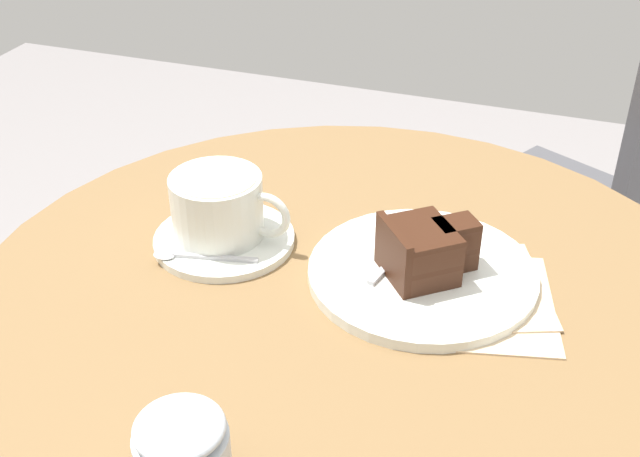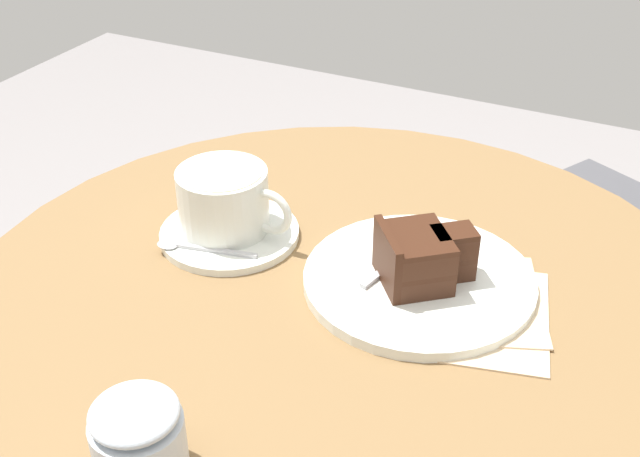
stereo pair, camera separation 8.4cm
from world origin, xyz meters
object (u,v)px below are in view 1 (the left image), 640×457
object	(u,v)px
saucer	(224,239)
napkin	(471,294)
cake_slice	(424,250)
cake_plate	(422,273)
fork	(411,242)
coffee_cup	(219,205)
teaspoon	(191,257)
cafe_chair	(612,197)
sugar_pot	(183,454)

from	to	relation	value
saucer	napkin	size ratio (longest dim) A/B	0.73
cake_slice	cake_plate	bearing A→B (deg)	96.94
fork	coffee_cup	bearing A→B (deg)	116.03
cake_plate	cake_slice	size ratio (longest dim) A/B	2.25
teaspoon	cafe_chair	distance (m)	0.84
cafe_chair	napkin	bearing A→B (deg)	14.86
cake_slice	sugar_pot	bearing A→B (deg)	-108.63
cake_plate	sugar_pot	distance (m)	0.34
sugar_pot	teaspoon	bearing A→B (deg)	116.34
saucer	teaspoon	distance (m)	0.05
cafe_chair	sugar_pot	bearing A→B (deg)	10.03
cake_plate	cafe_chair	xyz separation A→B (m)	(0.20, 0.62, -0.21)
coffee_cup	cake_slice	xyz separation A→B (m)	(0.23, -0.00, -0.01)
fork	napkin	world-z (taller)	fork
coffee_cup	cake_plate	distance (m)	0.23
cake_slice	fork	world-z (taller)	cake_slice
cafe_chair	sugar_pot	world-z (taller)	cafe_chair
saucer	cake_slice	world-z (taller)	cake_slice
napkin	coffee_cup	bearing A→B (deg)	178.51
coffee_cup	cake_slice	world-z (taller)	coffee_cup
saucer	teaspoon	xyz separation A→B (m)	(-0.01, -0.05, 0.01)
coffee_cup	cake_plate	xyz separation A→B (m)	(0.23, 0.01, -0.04)
saucer	cafe_chair	distance (m)	0.79
saucer	cafe_chair	bearing A→B (deg)	55.77
cake_plate	coffee_cup	bearing A→B (deg)	-178.72
saucer	sugar_pot	bearing A→B (deg)	-69.68
sugar_pot	coffee_cup	bearing A→B (deg)	110.97
cake_slice	fork	bearing A→B (deg)	115.80
cake_plate	cake_slice	world-z (taller)	cake_slice
cake_slice	sugar_pot	xyz separation A→B (m)	(-0.11, -0.32, -0.00)
coffee_cup	teaspoon	size ratio (longest dim) A/B	1.22
saucer	cake_slice	bearing A→B (deg)	0.30
cake_plate	napkin	bearing A→B (deg)	-13.00
cafe_chair	sugar_pot	distance (m)	1.02
cafe_chair	teaspoon	bearing A→B (deg)	-4.75
sugar_pot	saucer	bearing A→B (deg)	110.32
cake_plate	fork	bearing A→B (deg)	118.51
sugar_pot	fork	bearing A→B (deg)	77.10
cake_plate	napkin	distance (m)	0.06
teaspoon	sugar_pot	size ratio (longest dim) A/B	1.47
napkin	sugar_pot	distance (m)	0.35
saucer	napkin	world-z (taller)	saucer
saucer	coffee_cup	bearing A→B (deg)	151.14
coffee_cup	fork	bearing A→B (deg)	12.69
teaspoon	sugar_pot	world-z (taller)	sugar_pot
teaspoon	saucer	bearing A→B (deg)	-117.42
napkin	cafe_chair	size ratio (longest dim) A/B	0.24
cake_slice	cafe_chair	world-z (taller)	cafe_chair
teaspoon	napkin	bearing A→B (deg)	176.88
coffee_cup	cafe_chair	bearing A→B (deg)	55.32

